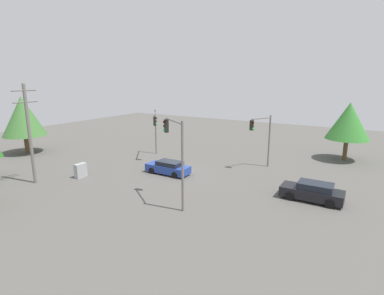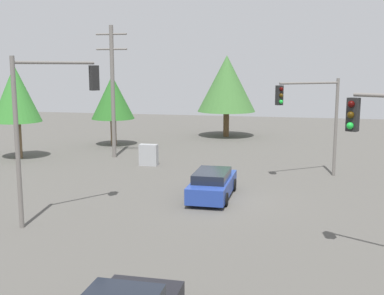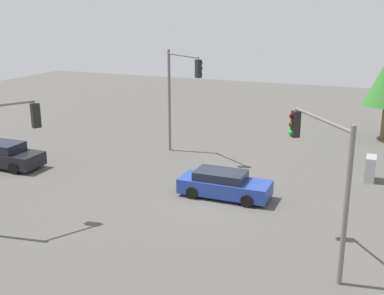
{
  "view_description": "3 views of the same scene",
  "coord_description": "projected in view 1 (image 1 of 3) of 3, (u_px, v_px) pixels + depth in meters",
  "views": [
    {
      "loc": [
        24.25,
        16.78,
        9.54
      ],
      "look_at": [
        -0.57,
        1.74,
        2.78
      ],
      "focal_mm": 28.0,
      "sensor_mm": 36.0,
      "label": 1
    },
    {
      "loc": [
        -3.35,
        21.95,
        6.25
      ],
      "look_at": [
        1.64,
        -0.64,
        2.39
      ],
      "focal_mm": 45.0,
      "sensor_mm": 36.0,
      "label": 2
    },
    {
      "loc": [
        -21.05,
        -7.53,
        9.16
      ],
      "look_at": [
        -0.94,
        0.71,
        2.88
      ],
      "focal_mm": 45.0,
      "sensor_mm": 36.0,
      "label": 3
    }
  ],
  "objects": [
    {
      "name": "electrical_cabinet",
      "position": [
        81.0,
        170.0,
        29.33
      ],
      "size": [
        1.17,
        0.53,
        1.38
      ],
      "primitive_type": "cube",
      "color": "#9EA0A3",
      "rests_on": "ground_plane"
    },
    {
      "name": "traffic_signal_main",
      "position": [
        155.0,
        126.0,
        36.26
      ],
      "size": [
        3.48,
        2.71,
        5.65
      ],
      "rotation": [
        0.0,
        0.0,
        0.64
      ],
      "color": "slate",
      "rests_on": "ground_plane"
    },
    {
      "name": "tree_corner",
      "position": [
        349.0,
        121.0,
        34.63
      ],
      "size": [
        4.83,
        4.83,
        6.82
      ],
      "color": "brown",
      "rests_on": "ground_plane"
    },
    {
      "name": "tree_right",
      "position": [
        23.0,
        116.0,
        37.95
      ],
      "size": [
        5.21,
        5.21,
        7.32
      ],
      "color": "brown",
      "rests_on": "ground_plane"
    },
    {
      "name": "ground_plane",
      "position": [
        175.0,
        173.0,
        30.84
      ],
      "size": [
        80.0,
        80.0,
        0.0
      ],
      "primitive_type": "plane",
      "color": "#54514C"
    },
    {
      "name": "sedan_dark",
      "position": [
        312.0,
        192.0,
        23.75
      ],
      "size": [
        1.99,
        4.72,
        1.5
      ],
      "rotation": [
        0.0,
        0.0,
        3.14
      ],
      "color": "black",
      "rests_on": "ground_plane"
    },
    {
      "name": "traffic_signal_cross",
      "position": [
        262.0,
        133.0,
        31.7
      ],
      "size": [
        2.54,
        1.55,
        5.67
      ],
      "rotation": [
        0.0,
        0.0,
        -0.51
      ],
      "color": "slate",
      "rests_on": "ground_plane"
    },
    {
      "name": "utility_pole_tall",
      "position": [
        29.0,
        132.0,
        26.85
      ],
      "size": [
        2.2,
        0.28,
        9.07
      ],
      "color": "slate",
      "rests_on": "ground_plane"
    },
    {
      "name": "sedan_blue",
      "position": [
        168.0,
        167.0,
        30.41
      ],
      "size": [
        1.89,
        4.58,
        1.35
      ],
      "rotation": [
        0.0,
        0.0,
        3.14
      ],
      "color": "#233D93",
      "rests_on": "ground_plane"
    },
    {
      "name": "traffic_signal_aux",
      "position": [
        176.0,
        147.0,
        22.24
      ],
      "size": [
        2.32,
        3.13,
        6.68
      ],
      "rotation": [
        0.0,
        0.0,
        4.09
      ],
      "color": "slate",
      "rests_on": "ground_plane"
    }
  ]
}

